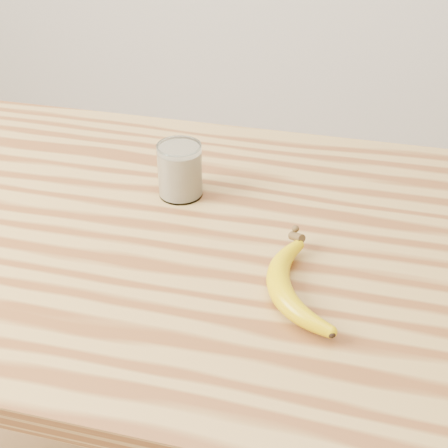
# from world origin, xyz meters

# --- Properties ---
(table) EXTENTS (1.20, 0.80, 0.90)m
(table) POSITION_xyz_m (0.00, 0.00, 0.77)
(table) COLOR #A67E43
(table) RESTS_ON ground
(smoothie_glass) EXTENTS (0.08, 0.08, 0.10)m
(smoothie_glass) POSITION_xyz_m (0.09, 0.10, 0.95)
(smoothie_glass) COLOR white
(smoothie_glass) RESTS_ON table
(banana) EXTENTS (0.20, 0.30, 0.03)m
(banana) POSITION_xyz_m (0.31, -0.13, 0.92)
(banana) COLOR #C8A203
(banana) RESTS_ON table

